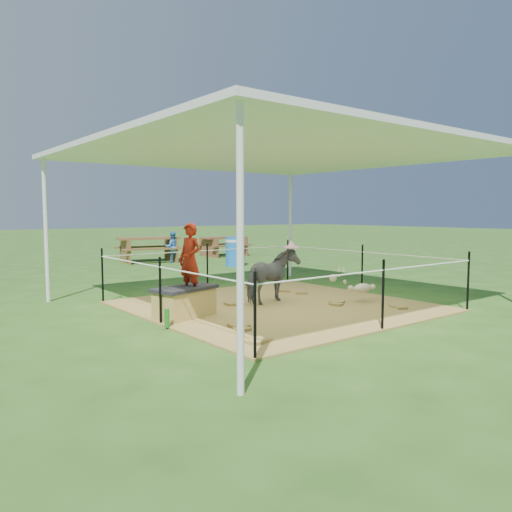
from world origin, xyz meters
TOP-DOWN VIEW (x-y plane):
  - ground at (0.00, 0.00)m, footprint 90.00×90.00m
  - hay_patch at (0.00, 0.00)m, footprint 4.60×4.60m
  - canopy_tent at (0.00, 0.00)m, footprint 6.30×6.30m
  - rope_fence at (0.00, -0.00)m, footprint 4.54×4.54m
  - straw_bale at (-1.76, 0.13)m, footprint 1.03×0.70m
  - dark_cloth at (-1.76, 0.13)m, footprint 1.11×0.77m
  - woman at (-1.66, 0.13)m, footprint 0.37×0.47m
  - green_bottle at (-2.31, -0.32)m, footprint 0.09×0.09m
  - pony at (0.08, 0.24)m, footprint 1.23×0.78m
  - pink_hat at (0.08, 0.24)m, footprint 0.30×0.30m
  - foal at (1.43, -0.70)m, footprint 1.04×0.60m
  - trash_barrel at (3.30, 5.84)m, footprint 0.71×0.71m
  - picnic_table_near at (1.78, 8.66)m, footprint 2.22×1.79m
  - picnic_table_far at (5.07, 9.06)m, footprint 1.75×1.28m
  - distant_person at (2.33, 8.04)m, footprint 0.58×0.51m

SIDE VIEW (x-z plane):
  - ground at x=0.00m, z-range 0.00..0.00m
  - hay_patch at x=0.00m, z-range 0.00..0.03m
  - green_bottle at x=-2.31m, z-range 0.03..0.29m
  - straw_bale at x=-1.76m, z-range 0.03..0.45m
  - foal at x=1.43m, z-range 0.03..0.59m
  - picnic_table_far at x=5.07m, z-range 0.00..0.72m
  - picnic_table_near at x=1.78m, z-range 0.00..0.82m
  - trash_barrel at x=3.30m, z-range 0.00..0.90m
  - dark_cloth at x=-1.76m, z-range 0.45..0.50m
  - pony at x=0.08m, z-range 0.03..0.99m
  - distant_person at x=2.33m, z-range 0.00..1.02m
  - rope_fence at x=0.00m, z-range 0.14..1.14m
  - woman at x=-1.66m, z-range 0.45..1.58m
  - pink_hat at x=0.08m, z-range 0.99..1.13m
  - canopy_tent at x=0.00m, z-range 1.24..4.14m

